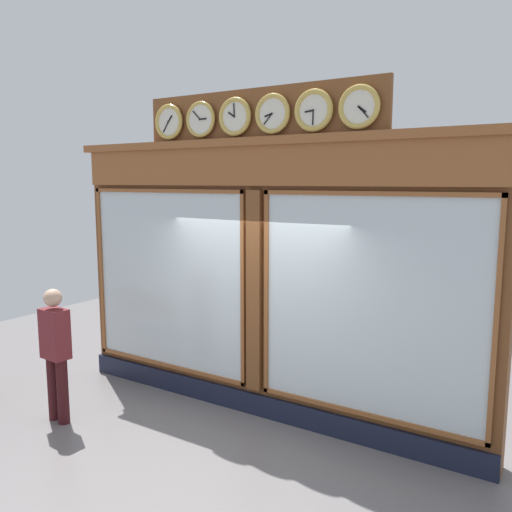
{
  "coord_description": "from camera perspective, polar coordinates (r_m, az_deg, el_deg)",
  "views": [
    {
      "loc": [
        -3.39,
        5.39,
        2.98
      ],
      "look_at": [
        0.0,
        0.0,
        2.06
      ],
      "focal_mm": 36.48,
      "sensor_mm": 36.0,
      "label": 1
    }
  ],
  "objects": [
    {
      "name": "shop_facade",
      "position": [
        6.58,
        0.58,
        -2.09
      ],
      "size": [
        5.89,
        0.42,
        4.08
      ],
      "color": "brown",
      "rests_on": "ground_plane"
    },
    {
      "name": "pedestrian",
      "position": [
        6.95,
        -21.11,
        -9.53
      ],
      "size": [
        0.37,
        0.24,
        1.69
      ],
      "color": "#3A1316",
      "rests_on": "ground_plane"
    }
  ]
}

